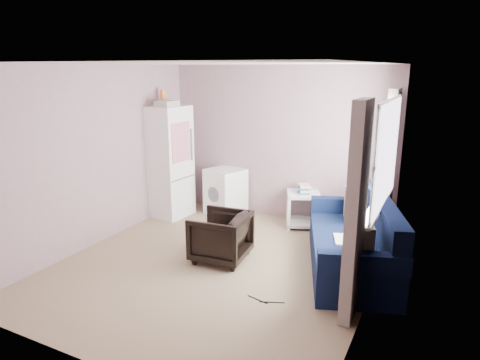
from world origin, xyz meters
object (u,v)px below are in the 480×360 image
object	(u,v)px
sofa	(356,245)
armchair	(221,234)
fridge	(168,161)
washing_machine	(225,190)
side_table	(303,207)

from	to	relation	value
sofa	armchair	bearing A→B (deg)	176.80
fridge	armchair	bearing A→B (deg)	-30.29
armchair	washing_machine	distance (m)	1.84
side_table	sofa	xyz separation A→B (m)	(1.07, -1.18, 0.01)
armchair	fridge	xyz separation A→B (m)	(-1.65, 1.16, 0.59)
armchair	washing_machine	world-z (taller)	washing_machine
washing_machine	side_table	size ratio (longest dim) A/B	1.15
fridge	washing_machine	distance (m)	1.10
armchair	side_table	bearing A→B (deg)	155.15
fridge	side_table	size ratio (longest dim) A/B	3.07
armchair	side_table	size ratio (longest dim) A/B	1.02
fridge	sofa	xyz separation A→B (m)	(3.29, -0.69, -0.61)
armchair	sofa	xyz separation A→B (m)	(1.65, 0.47, -0.02)
washing_machine	fridge	bearing A→B (deg)	-131.86
fridge	side_table	world-z (taller)	fridge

